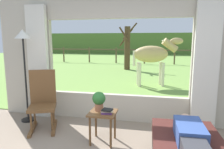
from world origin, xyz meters
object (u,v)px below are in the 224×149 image
side_table (103,117)px  potted_plant (99,100)px  horse (153,55)px  book_stack (107,111)px  pasture_tree (127,47)px  rocking_chair (43,100)px  reclining_person (192,140)px  floor_lamp_left (23,48)px

side_table → potted_plant: size_ratio=1.63×
horse → book_stack: bearing=-22.6°
horse → pasture_tree: size_ratio=0.70×
rocking_chair → side_table: bearing=-36.8°
potted_plant → book_stack: (0.17, -0.12, -0.14)m
reclining_person → potted_plant: potted_plant is taller
reclining_person → floor_lamp_left: (-3.05, 1.31, 1.00)m
book_stack → reclining_person: bearing=-29.0°
book_stack → pasture_tree: pasture_tree is taller
floor_lamp_left → horse: floor_lamp_left is taller
potted_plant → pasture_tree: (-0.69, 8.41, 0.58)m
reclining_person → book_stack: reclining_person is taller
rocking_chair → potted_plant: bearing=-35.0°
book_stack → horse: bearing=82.1°
potted_plant → reclining_person: bearing=-29.9°
side_table → potted_plant: (-0.08, 0.06, 0.28)m
reclining_person → potted_plant: bearing=148.2°
floor_lamp_left → reclining_person: bearing=-23.2°
horse → reclining_person: bearing=-8.7°
floor_lamp_left → horse: 4.67m
pasture_tree → side_table: bearing=-84.8°
side_table → horse: bearing=81.0°
potted_plant → floor_lamp_left: size_ratio=0.17×
potted_plant → book_stack: size_ratio=1.59×
book_stack → rocking_chair: bearing=164.0°
reclining_person → floor_lamp_left: size_ratio=0.76×
book_stack → floor_lamp_left: 2.20m
book_stack → floor_lamp_left: size_ratio=0.11×
reclining_person → side_table: size_ratio=2.76×
reclining_person → horse: 5.30m
book_stack → horse: horse is taller
book_stack → potted_plant: bearing=143.6°
floor_lamp_left → pasture_tree: pasture_tree is taller
reclining_person → rocking_chair: 2.74m
reclining_person → potted_plant: 1.57m
floor_lamp_left → horse: bearing=57.5°
reclining_person → pasture_tree: (-2.04, 9.19, 0.76)m
floor_lamp_left → rocking_chair: bearing=-27.0°
floor_lamp_left → pasture_tree: size_ratio=0.73×
reclining_person → rocking_chair: size_ratio=1.28×
side_table → pasture_tree: (-0.77, 8.47, 0.85)m
reclining_person → horse: horse is taller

